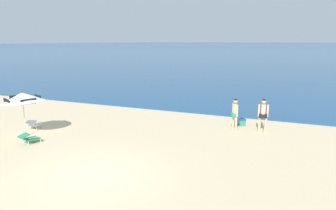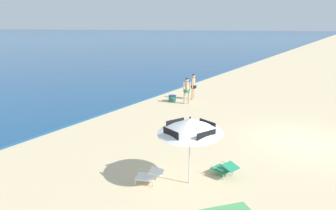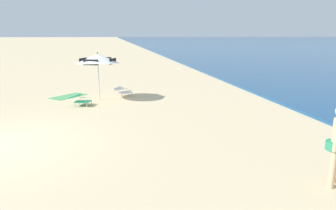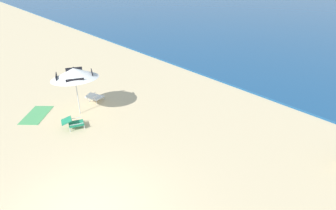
{
  "view_description": "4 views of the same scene",
  "coord_description": "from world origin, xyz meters",
  "px_view_note": "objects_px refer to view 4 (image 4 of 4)",
  "views": [
    {
      "loc": [
        6.53,
        -8.39,
        4.66
      ],
      "look_at": [
        0.03,
        6.98,
        1.21
      ],
      "focal_mm": 33.46,
      "sensor_mm": 36.0,
      "label": 1
    },
    {
      "loc": [
        -13.85,
        -1.44,
        4.9
      ],
      "look_at": [
        -1.5,
        5.99,
        1.22
      ],
      "focal_mm": 32.82,
      "sensor_mm": 36.0,
      "label": 2
    },
    {
      "loc": [
        8.51,
        3.24,
        3.03
      ],
      "look_at": [
        -1.51,
        5.11,
        0.64
      ],
      "focal_mm": 32.12,
      "sensor_mm": 36.0,
      "label": 3
    },
    {
      "loc": [
        5.72,
        -1.94,
        6.23
      ],
      "look_at": [
        -2.25,
        4.88,
        1.03
      ],
      "focal_mm": 30.85,
      "sensor_mm": 36.0,
      "label": 4
    }
  ],
  "objects_px": {
    "beach_umbrella_striped_main": "(74,73)",
    "lounge_chair_under_umbrella": "(73,123)",
    "lounge_chair_beside_umbrella": "(95,97)",
    "beach_towel": "(37,115)"
  },
  "relations": [
    {
      "from": "beach_towel",
      "to": "lounge_chair_under_umbrella",
      "type": "bearing_deg",
      "value": 19.46
    },
    {
      "from": "lounge_chair_beside_umbrella",
      "to": "beach_towel",
      "type": "height_order",
      "value": "lounge_chair_beside_umbrella"
    },
    {
      "from": "beach_umbrella_striped_main",
      "to": "lounge_chair_beside_umbrella",
      "type": "height_order",
      "value": "beach_umbrella_striped_main"
    },
    {
      "from": "lounge_chair_beside_umbrella",
      "to": "beach_towel",
      "type": "relative_size",
      "value": 0.55
    },
    {
      "from": "lounge_chair_under_umbrella",
      "to": "lounge_chair_beside_umbrella",
      "type": "xyz_separation_m",
      "value": [
        -1.71,
        1.9,
        0.0
      ]
    },
    {
      "from": "lounge_chair_under_umbrella",
      "to": "lounge_chair_beside_umbrella",
      "type": "distance_m",
      "value": 2.56
    },
    {
      "from": "lounge_chair_under_umbrella",
      "to": "beach_towel",
      "type": "relative_size",
      "value": 0.55
    },
    {
      "from": "lounge_chair_beside_umbrella",
      "to": "beach_towel",
      "type": "bearing_deg",
      "value": -100.6
    },
    {
      "from": "lounge_chair_under_umbrella",
      "to": "beach_towel",
      "type": "xyz_separation_m",
      "value": [
        -2.22,
        -0.78,
        -0.27
      ]
    },
    {
      "from": "beach_umbrella_striped_main",
      "to": "lounge_chair_under_umbrella",
      "type": "distance_m",
      "value": 2.14
    }
  ]
}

